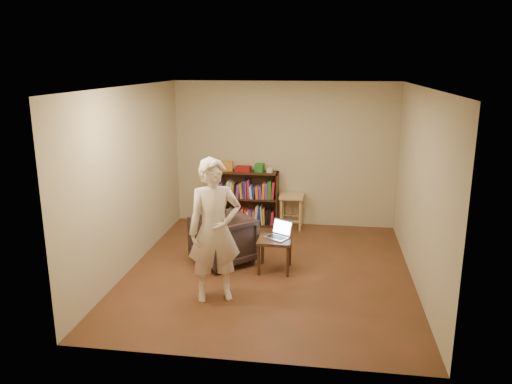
# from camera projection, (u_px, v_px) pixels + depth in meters

# --- Properties ---
(floor) EXTENTS (4.50, 4.50, 0.00)m
(floor) POSITION_uv_depth(u_px,v_px,m) (269.00, 271.00, 7.17)
(floor) COLOR #452E16
(floor) RESTS_ON ground
(ceiling) EXTENTS (4.50, 4.50, 0.00)m
(ceiling) POSITION_uv_depth(u_px,v_px,m) (270.00, 87.00, 6.51)
(ceiling) COLOR silver
(ceiling) RESTS_ON wall_back
(wall_back) EXTENTS (4.00, 0.00, 4.00)m
(wall_back) POSITION_uv_depth(u_px,v_px,m) (284.00, 154.00, 9.00)
(wall_back) COLOR #BBB38D
(wall_back) RESTS_ON floor
(wall_left) EXTENTS (0.00, 4.50, 4.50)m
(wall_left) POSITION_uv_depth(u_px,v_px,m) (131.00, 179.00, 7.12)
(wall_left) COLOR #BBB38D
(wall_left) RESTS_ON floor
(wall_right) EXTENTS (0.00, 4.50, 4.50)m
(wall_right) POSITION_uv_depth(u_px,v_px,m) (420.00, 189.00, 6.56)
(wall_right) COLOR #BBB38D
(wall_right) RESTS_ON floor
(bookshelf) EXTENTS (1.20, 0.30, 1.00)m
(bookshelf) POSITION_uv_depth(u_px,v_px,m) (246.00, 201.00, 9.16)
(bookshelf) COLOR black
(bookshelf) RESTS_ON floor
(box_yellow) EXTENTS (0.22, 0.18, 0.17)m
(box_yellow) POSITION_uv_depth(u_px,v_px,m) (227.00, 166.00, 9.06)
(box_yellow) COLOR orange
(box_yellow) RESTS_ON bookshelf
(red_cloth) EXTENTS (0.28, 0.21, 0.09)m
(red_cloth) POSITION_uv_depth(u_px,v_px,m) (243.00, 169.00, 9.01)
(red_cloth) COLOR maroon
(red_cloth) RESTS_ON bookshelf
(box_green) EXTENTS (0.17, 0.17, 0.15)m
(box_green) POSITION_uv_depth(u_px,v_px,m) (260.00, 168.00, 8.97)
(box_green) COLOR #21741F
(box_green) RESTS_ON bookshelf
(box_white) EXTENTS (0.11, 0.11, 0.07)m
(box_white) POSITION_uv_depth(u_px,v_px,m) (270.00, 170.00, 8.93)
(box_white) COLOR silver
(box_white) RESTS_ON bookshelf
(stool) EXTENTS (0.42, 0.42, 0.61)m
(stool) POSITION_uv_depth(u_px,v_px,m) (292.00, 201.00, 8.94)
(stool) COLOR tan
(stool) RESTS_ON floor
(armchair) EXTENTS (1.11, 1.11, 0.72)m
(armchair) POSITION_uv_depth(u_px,v_px,m) (223.00, 240.00, 7.38)
(armchair) COLOR #312521
(armchair) RESTS_ON floor
(side_table) EXTENTS (0.47, 0.47, 0.48)m
(side_table) POSITION_uv_depth(u_px,v_px,m) (275.00, 244.00, 7.11)
(side_table) COLOR black
(side_table) RESTS_ON floor
(laptop) EXTENTS (0.42, 0.41, 0.24)m
(laptop) POSITION_uv_depth(u_px,v_px,m) (279.00, 233.00, 7.14)
(laptop) COLOR #ABABB0
(laptop) RESTS_ON side_table
(person) EXTENTS (0.77, 0.64, 1.81)m
(person) POSITION_uv_depth(u_px,v_px,m) (215.00, 231.00, 6.14)
(person) COLOR beige
(person) RESTS_ON floor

